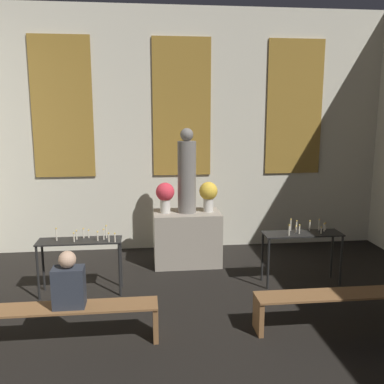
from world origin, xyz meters
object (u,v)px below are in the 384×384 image
at_px(flower_vase_left, 165,194).
at_px(person_seated, 69,283).
at_px(candle_rack_right, 302,241).
at_px(candle_rack_left, 80,248).
at_px(statue, 187,174).
at_px(altar, 187,238).
at_px(pew_back_right, 342,302).
at_px(pew_back_left, 63,316).
at_px(flower_vase_right, 208,194).

distance_m(flower_vase_left, person_seated, 2.84).
bearing_deg(candle_rack_right, flower_vase_left, 152.45).
relative_size(flower_vase_left, candle_rack_left, 0.44).
distance_m(statue, flower_vase_left, 0.52).
distance_m(altar, pew_back_right, 3.04).
height_order(flower_vase_left, candle_rack_left, flower_vase_left).
xyz_separation_m(pew_back_right, person_seated, (-3.33, 0.00, 0.41)).
height_order(statue, pew_back_left, statue).
relative_size(flower_vase_left, flower_vase_right, 1.00).
height_order(flower_vase_left, candle_rack_right, flower_vase_left).
bearing_deg(person_seated, flower_vase_left, 63.62).
bearing_deg(statue, flower_vase_left, 180.00).
bearing_deg(candle_rack_right, candle_rack_left, -179.95).
bearing_deg(flower_vase_right, pew_back_left, -129.81).
bearing_deg(candle_rack_left, statue, 32.78).
distance_m(pew_back_left, pew_back_right, 3.42).
height_order(candle_rack_left, person_seated, person_seated).
bearing_deg(pew_back_right, flower_vase_left, 129.81).
bearing_deg(person_seated, flower_vase_right, 51.39).
bearing_deg(person_seated, altar, 57.08).
bearing_deg(statue, person_seated, -122.92).
bearing_deg(altar, flower_vase_left, 180.00).
relative_size(flower_vase_right, pew_back_right, 0.24).
xyz_separation_m(candle_rack_right, person_seated, (-3.32, -1.42, 0.05)).
xyz_separation_m(altar, person_seated, (-1.62, -2.50, 0.28)).
xyz_separation_m(candle_rack_left, candle_rack_right, (3.39, 0.00, -0.00)).
distance_m(candle_rack_left, candle_rack_right, 3.39).
height_order(statue, flower_vase_left, statue).
relative_size(candle_rack_right, pew_back_left, 0.55).
height_order(altar, statue, statue).
relative_size(statue, person_seated, 2.18).
relative_size(candle_rack_left, candle_rack_right, 1.00).
distance_m(flower_vase_left, pew_back_right, 3.39).
relative_size(candle_rack_right, pew_back_right, 0.55).
distance_m(pew_back_left, person_seated, 0.42).
relative_size(candle_rack_left, person_seated, 1.81).
bearing_deg(candle_rack_left, person_seated, -87.18).
height_order(flower_vase_right, candle_rack_left, flower_vase_right).
height_order(statue, pew_back_right, statue).
xyz_separation_m(flower_vase_right, person_seated, (-2.00, -2.50, -0.52)).
height_order(flower_vase_right, pew_back_left, flower_vase_right).
bearing_deg(pew_back_left, pew_back_right, 0.00).
height_order(altar, candle_rack_left, candle_rack_left).
bearing_deg(person_seated, pew_back_right, 0.00).
distance_m(flower_vase_left, candle_rack_right, 2.42).
height_order(candle_rack_right, pew_back_left, candle_rack_right).
height_order(flower_vase_right, person_seated, flower_vase_right).
height_order(flower_vase_left, pew_back_left, flower_vase_left).
distance_m(statue, pew_back_left, 3.29).
height_order(altar, person_seated, person_seated).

